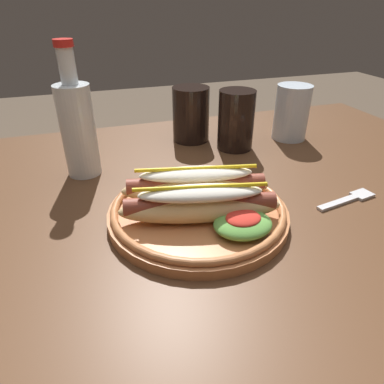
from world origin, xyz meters
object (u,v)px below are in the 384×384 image
at_px(hot_dog_plate, 200,204).
at_px(glass_bottle, 78,126).
at_px(extra_cup, 236,120).
at_px(soda_cup, 191,114).
at_px(fork, 350,199).
at_px(water_cup, 292,112).

xyz_separation_m(hot_dog_plate, glass_bottle, (-0.16, 0.22, 0.07)).
bearing_deg(extra_cup, soda_cup, 135.07).
bearing_deg(fork, extra_cup, 98.78).
bearing_deg(soda_cup, extra_cup, -44.93).
relative_size(fork, glass_bottle, 0.50).
height_order(hot_dog_plate, fork, hot_dog_plate).
distance_m(soda_cup, glass_bottle, 0.28).
relative_size(hot_dog_plate, water_cup, 2.20).
bearing_deg(hot_dog_plate, glass_bottle, 126.17).
xyz_separation_m(fork, extra_cup, (-0.09, 0.28, 0.06)).
height_order(fork, water_cup, water_cup).
distance_m(water_cup, glass_bottle, 0.49).
distance_m(extra_cup, glass_bottle, 0.34).
distance_m(hot_dog_plate, water_cup, 0.42).
distance_m(fork, glass_bottle, 0.50).
distance_m(soda_cup, extra_cup, 0.11).
distance_m(hot_dog_plate, extra_cup, 0.30).
xyz_separation_m(soda_cup, water_cup, (0.23, -0.06, 0.00)).
height_order(hot_dog_plate, soda_cup, soda_cup).
distance_m(soda_cup, water_cup, 0.24).
height_order(fork, glass_bottle, glass_bottle).
height_order(hot_dog_plate, extra_cup, extra_cup).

